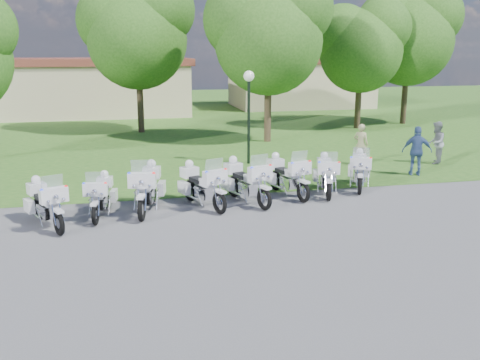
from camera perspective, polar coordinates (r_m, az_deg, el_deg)
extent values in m
plane|color=#56565B|center=(15.01, 3.04, -4.48)|extent=(100.00, 100.00, 0.00)
cube|color=#2B5F1E|center=(41.19, -7.06, 7.07)|extent=(100.00, 48.00, 0.01)
torus|color=black|center=(14.61, -18.75, -4.39)|extent=(0.39, 0.65, 0.66)
torus|color=black|center=(16.14, -20.66, -2.86)|extent=(0.39, 0.65, 0.66)
cube|color=silver|center=(14.50, -18.83, -3.12)|extent=(0.34, 0.47, 0.07)
cube|color=silver|center=(14.63, -19.25, -1.53)|extent=(0.74, 0.51, 0.39)
cube|color=silver|center=(14.60, -19.43, -0.19)|extent=(0.55, 0.34, 0.37)
sphere|color=red|center=(14.62, -18.07, -0.69)|extent=(0.09, 0.09, 0.09)
sphere|color=#1426E5|center=(14.44, -20.41, -1.06)|extent=(0.09, 0.09, 0.09)
cube|color=silver|center=(15.36, -19.82, -3.15)|extent=(0.53, 0.64, 0.33)
cube|color=silver|center=(15.05, -19.65, -2.12)|extent=(0.50, 0.59, 0.22)
cube|color=black|center=(15.55, -20.24, -1.75)|extent=(0.56, 0.69, 0.12)
cube|color=silver|center=(16.04, -19.56, -2.25)|extent=(0.37, 0.54, 0.35)
cube|color=silver|center=(15.89, -21.57, -2.57)|extent=(0.37, 0.54, 0.35)
cube|color=silver|center=(16.03, -20.87, -0.85)|extent=(0.59, 0.55, 0.31)
sphere|color=silver|center=(15.97, -20.94, 0.03)|extent=(0.25, 0.25, 0.25)
torus|color=black|center=(15.17, -15.17, -3.57)|extent=(0.21, 0.62, 0.61)
torus|color=black|center=(16.63, -14.13, -2.00)|extent=(0.21, 0.62, 0.61)
cube|color=silver|center=(15.06, -15.26, -2.43)|extent=(0.22, 0.42, 0.06)
cube|color=silver|center=(15.19, -15.17, -0.97)|extent=(0.68, 0.32, 0.36)
cube|color=silver|center=(15.17, -15.20, 0.24)|extent=(0.52, 0.19, 0.34)
sphere|color=red|center=(15.04, -14.16, -0.38)|extent=(0.08, 0.08, 0.08)
sphere|color=#1426E5|center=(15.16, -16.33, -0.40)|extent=(0.08, 0.08, 0.08)
cube|color=silver|center=(15.88, -14.64, -2.35)|extent=(0.39, 0.55, 0.31)
cube|color=silver|center=(15.59, -14.86, -1.45)|extent=(0.36, 0.51, 0.20)
cube|color=black|center=(16.06, -14.52, -1.05)|extent=(0.39, 0.61, 0.11)
cube|color=silver|center=(16.41, -13.31, -1.60)|extent=(0.24, 0.49, 0.33)
cube|color=silver|center=(16.51, -15.18, -1.61)|extent=(0.24, 0.49, 0.33)
cube|color=silver|center=(16.52, -14.22, -0.18)|extent=(0.49, 0.43, 0.29)
sphere|color=silver|center=(16.47, -14.27, 0.62)|extent=(0.24, 0.24, 0.24)
torus|color=black|center=(15.18, -10.45, -3.09)|extent=(0.29, 0.73, 0.72)
torus|color=black|center=(16.91, -9.34, -1.31)|extent=(0.29, 0.73, 0.72)
cube|color=silver|center=(15.06, -10.53, -1.74)|extent=(0.29, 0.50, 0.08)
cube|color=silver|center=(15.21, -10.41, -0.03)|extent=(0.81, 0.42, 0.43)
cube|color=silver|center=(15.19, -10.42, 1.40)|extent=(0.61, 0.26, 0.40)
sphere|color=red|center=(15.05, -9.20, 0.66)|extent=(0.10, 0.10, 0.10)
sphere|color=#1426E5|center=(15.17, -11.76, 0.66)|extent=(0.10, 0.10, 0.10)
cube|color=silver|center=(16.03, -9.87, -1.69)|extent=(0.49, 0.67, 0.36)
cube|color=silver|center=(15.69, -10.09, -0.61)|extent=(0.46, 0.62, 0.24)
cube|color=black|center=(16.25, -9.73, -0.18)|extent=(0.50, 0.73, 0.13)
cube|color=silver|center=(16.66, -8.36, -0.85)|extent=(0.31, 0.59, 0.39)
cube|color=silver|center=(16.76, -10.54, -0.84)|extent=(0.31, 0.59, 0.39)
cube|color=silver|center=(16.79, -9.40, 0.81)|extent=(0.60, 0.53, 0.34)
sphere|color=silver|center=(16.73, -9.44, 1.74)|extent=(0.28, 0.28, 0.28)
torus|color=black|center=(15.62, -2.19, -2.45)|extent=(0.38, 0.68, 0.68)
torus|color=black|center=(17.05, -5.33, -1.12)|extent=(0.38, 0.68, 0.68)
cube|color=silver|center=(15.51, -2.16, -1.21)|extent=(0.34, 0.48, 0.07)
cube|color=silver|center=(15.63, -2.67, 0.31)|extent=(0.77, 0.50, 0.41)
cube|color=silver|center=(15.60, -2.81, 1.63)|extent=(0.57, 0.33, 0.38)
sphere|color=red|center=(15.71, -1.56, 1.11)|extent=(0.09, 0.09, 0.09)
sphere|color=#1426E5|center=(15.37, -3.58, 0.81)|extent=(0.09, 0.09, 0.09)
cube|color=silver|center=(16.31, -3.87, -1.33)|extent=(0.54, 0.66, 0.34)
cube|color=silver|center=(16.02, -3.44, -0.29)|extent=(0.50, 0.61, 0.22)
cube|color=black|center=(16.49, -4.43, 0.02)|extent=(0.56, 0.71, 0.12)
cube|color=silver|center=(17.03, -4.20, -0.52)|extent=(0.37, 0.56, 0.37)
cube|color=silver|center=(16.73, -5.99, -0.81)|extent=(0.37, 0.56, 0.37)
cube|color=silver|center=(16.93, -5.42, 0.86)|extent=(0.60, 0.56, 0.32)
sphere|color=silver|center=(16.88, -5.44, 1.73)|extent=(0.26, 0.26, 0.26)
torus|color=black|center=(16.00, 2.61, -2.04)|extent=(0.36, 0.70, 0.70)
torus|color=black|center=(17.44, -0.69, -0.70)|extent=(0.36, 0.70, 0.70)
cube|color=silver|center=(15.89, 2.66, -0.79)|extent=(0.33, 0.50, 0.07)
cube|color=silver|center=(16.01, 2.15, 0.75)|extent=(0.79, 0.49, 0.42)
cube|color=silver|center=(15.98, 2.04, 2.07)|extent=(0.59, 0.31, 0.39)
sphere|color=red|center=(16.10, 3.27, 1.53)|extent=(0.09, 0.09, 0.09)
sphere|color=#1426E5|center=(15.73, 1.28, 1.27)|extent=(0.09, 0.09, 0.09)
cube|color=silver|center=(16.70, 0.85, -0.91)|extent=(0.53, 0.67, 0.35)
cube|color=silver|center=(16.40, 1.33, 0.14)|extent=(0.50, 0.62, 0.23)
cube|color=black|center=(16.87, 0.28, 0.45)|extent=(0.55, 0.73, 0.13)
cube|color=silver|center=(17.43, 0.46, -0.11)|extent=(0.36, 0.57, 0.38)
cube|color=silver|center=(17.11, -1.31, -0.37)|extent=(0.36, 0.57, 0.38)
cube|color=silver|center=(17.32, -0.75, 1.30)|extent=(0.61, 0.56, 0.33)
sphere|color=silver|center=(17.27, -0.75, 2.18)|extent=(0.27, 0.27, 0.27)
torus|color=black|center=(16.90, 6.77, -1.30)|extent=(0.29, 0.69, 0.68)
torus|color=black|center=(18.31, 3.82, -0.06)|extent=(0.29, 0.69, 0.68)
cube|color=silver|center=(16.80, 6.84, -0.15)|extent=(0.29, 0.48, 0.07)
cube|color=silver|center=(16.92, 6.40, 1.26)|extent=(0.76, 0.41, 0.40)
cube|color=silver|center=(16.89, 6.32, 2.47)|extent=(0.58, 0.26, 0.38)
sphere|color=red|center=(17.00, 7.45, 1.96)|extent=(0.09, 0.09, 0.09)
sphere|color=#1426E5|center=(16.66, 5.60, 1.76)|extent=(0.09, 0.09, 0.09)
cube|color=silver|center=(17.58, 5.21, -0.26)|extent=(0.47, 0.63, 0.34)
cube|color=silver|center=(17.30, 5.65, 0.70)|extent=(0.44, 0.59, 0.22)
cube|color=black|center=(17.76, 4.71, 0.99)|extent=(0.49, 0.69, 0.12)
cube|color=silver|center=(18.30, 4.88, 0.46)|extent=(0.31, 0.55, 0.36)
cube|color=silver|center=(17.99, 3.24, 0.26)|extent=(0.31, 0.55, 0.36)
cube|color=silver|center=(18.20, 3.80, 1.78)|extent=(0.57, 0.51, 0.32)
sphere|color=silver|center=(18.15, 3.81, 2.59)|extent=(0.26, 0.26, 0.26)
torus|color=black|center=(17.19, 9.44, -1.18)|extent=(0.29, 0.66, 0.65)
torus|color=black|center=(18.79, 8.89, 0.12)|extent=(0.29, 0.66, 0.65)
cube|color=silver|center=(17.09, 9.49, -0.09)|extent=(0.28, 0.46, 0.07)
cube|color=silver|center=(17.24, 9.45, 1.27)|extent=(0.74, 0.41, 0.39)
cube|color=silver|center=(17.23, 9.47, 2.41)|extent=(0.56, 0.26, 0.37)
sphere|color=red|center=(17.19, 10.53, 1.81)|extent=(0.09, 0.09, 0.09)
sphere|color=#1426E5|center=(17.12, 8.46, 1.84)|extent=(0.09, 0.09, 0.09)
cube|color=silver|center=(17.98, 9.16, -0.13)|extent=(0.46, 0.61, 0.33)
cube|color=silver|center=(17.67, 9.28, 0.77)|extent=(0.43, 0.57, 0.21)
cube|color=black|center=(18.19, 9.10, 1.08)|extent=(0.48, 0.67, 0.12)
cube|color=silver|center=(18.64, 9.85, 0.49)|extent=(0.30, 0.53, 0.35)
cube|color=silver|center=(18.58, 8.06, 0.52)|extent=(0.30, 0.53, 0.35)
cube|color=silver|center=(18.69, 8.94, 1.85)|extent=(0.55, 0.50, 0.31)
sphere|color=silver|center=(18.64, 8.97, 2.61)|extent=(0.25, 0.25, 0.25)
torus|color=black|center=(18.12, 12.66, -0.55)|extent=(0.37, 0.65, 0.65)
torus|color=black|center=(19.73, 12.52, 0.61)|extent=(0.37, 0.65, 0.65)
cube|color=silver|center=(18.02, 12.71, 0.48)|extent=(0.33, 0.46, 0.07)
cube|color=silver|center=(18.18, 12.75, 1.76)|extent=(0.74, 0.49, 0.39)
cube|color=silver|center=(18.18, 12.80, 2.86)|extent=(0.55, 0.32, 0.37)
sphere|color=red|center=(18.11, 13.77, 2.26)|extent=(0.09, 0.09, 0.09)
sphere|color=#1426E5|center=(18.08, 11.80, 2.35)|extent=(0.09, 0.09, 0.09)
cube|color=silver|center=(18.92, 12.60, 0.41)|extent=(0.52, 0.63, 0.33)
cube|color=silver|center=(18.62, 12.68, 1.27)|extent=(0.49, 0.59, 0.21)
cube|color=black|center=(19.14, 12.63, 1.55)|extent=(0.54, 0.69, 0.12)
cube|color=silver|center=(19.57, 13.42, 0.95)|extent=(0.36, 0.54, 0.35)
cube|color=silver|center=(19.55, 11.70, 1.03)|extent=(0.36, 0.54, 0.35)
cube|color=silver|center=(19.64, 12.61, 2.27)|extent=(0.58, 0.54, 0.31)
sphere|color=silver|center=(19.60, 12.65, 2.99)|extent=(0.25, 0.25, 0.25)
cylinder|color=black|center=(22.37, 0.93, 6.16)|extent=(0.12, 0.12, 3.49)
sphere|color=white|center=(22.20, 0.95, 11.02)|extent=(0.44, 0.44, 0.44)
cylinder|color=#38281C|center=(31.71, -10.61, 8.48)|extent=(0.36, 0.36, 3.85)
sphere|color=#265217|center=(31.60, -10.88, 14.50)|extent=(5.61, 5.61, 5.61)
sphere|color=#265217|center=(32.05, -13.27, 16.26)|extent=(4.20, 4.20, 4.20)
sphere|color=#265217|center=(31.39, -8.48, 17.48)|extent=(3.85, 3.85, 3.85)
cylinder|color=#38281C|center=(27.98, 2.98, 7.94)|extent=(0.36, 0.36, 3.77)
sphere|color=#265217|center=(27.84, 3.06, 14.61)|extent=(5.48, 5.48, 5.48)
sphere|color=#265217|center=(28.00, 0.38, 16.73)|extent=(4.11, 4.11, 4.11)
sphere|color=#265217|center=(27.95, 5.96, 17.72)|extent=(3.77, 3.77, 3.77)
cylinder|color=#38281C|center=(33.63, 12.49, 8.27)|extent=(0.36, 0.36, 3.37)
sphere|color=#265217|center=(33.50, 12.76, 13.23)|extent=(4.91, 4.91, 4.91)
sphere|color=#265217|center=(33.42, 10.83, 14.90)|extent=(3.68, 3.68, 3.68)
sphere|color=#265217|center=(33.75, 14.95, 15.46)|extent=(3.37, 3.37, 3.37)
cylinder|color=#38281C|center=(36.54, 17.16, 8.74)|extent=(0.36, 0.36, 3.81)
sphere|color=#265217|center=(36.44, 17.53, 13.89)|extent=(5.54, 5.54, 5.54)
sphere|color=#265217|center=(36.27, 15.57, 15.67)|extent=(4.16, 4.16, 4.16)
sphere|color=#265217|center=(36.86, 19.81, 16.14)|extent=(3.81, 3.81, 3.81)
cube|color=#C4B68D|center=(41.89, -15.57, 9.26)|extent=(14.00, 8.00, 3.60)
cube|color=brown|center=(41.80, -15.75, 12.06)|extent=(14.56, 8.32, 0.50)
cube|color=#C4B68D|center=(46.28, 6.39, 10.04)|extent=(11.00, 7.00, 3.60)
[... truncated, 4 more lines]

